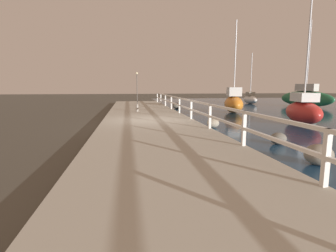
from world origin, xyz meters
TOP-DOWN VIEW (x-y plane):
  - ground_plane at (0.00, 0.00)m, footprint 120.00×120.00m
  - dock_walkway at (0.00, 0.00)m, footprint 4.77×36.00m
  - railing at (2.28, 0.00)m, footprint 0.10×32.50m
  - boulder_water_edge at (3.29, 9.53)m, footprint 0.75×0.68m
  - boulder_far_strip at (3.02, -1.48)m, footprint 0.60×0.54m
  - boulder_near_dock at (4.07, -5.40)m, footprint 0.55×0.50m
  - boulder_downstream at (3.72, -7.79)m, footprint 0.72×0.65m
  - mooring_bollard at (-0.42, 4.75)m, footprint 0.19×0.19m
  - dock_lamp at (-0.15, 12.14)m, footprint 0.21×0.21m
  - sailboat_orange at (6.95, 5.44)m, footprint 1.92×3.22m
  - sailboat_green at (16.50, 10.19)m, footprint 2.67×5.95m
  - sailboat_white at (13.07, 15.22)m, footprint 1.19×3.20m
  - sailboat_red at (8.24, -0.88)m, footprint 1.88×3.34m

SIDE VIEW (x-z plane):
  - ground_plane at x=0.00m, z-range 0.00..0.00m
  - dock_walkway at x=0.00m, z-range 0.00..0.26m
  - boulder_near_dock at x=4.07m, z-range 0.00..0.42m
  - boulder_far_strip at x=3.02m, z-range 0.00..0.45m
  - boulder_downstream at x=3.72m, z-range 0.00..0.54m
  - boulder_water_edge at x=3.29m, z-range 0.00..0.57m
  - mooring_bollard at x=-0.42m, z-range 0.26..0.79m
  - sailboat_white at x=13.07m, z-range -2.32..3.47m
  - sailboat_red at x=8.24m, z-range -2.86..4.31m
  - sailboat_orange at x=6.95m, z-range -2.61..4.21m
  - sailboat_green at x=16.50m, z-range -3.22..5.06m
  - railing at x=2.28m, z-range 0.45..1.48m
  - dock_lamp at x=-0.15m, z-range 0.77..3.86m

